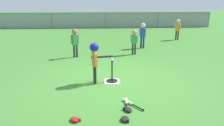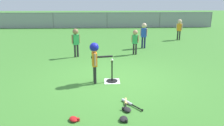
{
  "view_description": "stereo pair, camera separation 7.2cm",
  "coord_description": "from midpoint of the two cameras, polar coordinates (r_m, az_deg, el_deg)",
  "views": [
    {
      "loc": [
        -0.48,
        -6.15,
        2.38
      ],
      "look_at": [
        -0.13,
        -0.12,
        0.55
      ],
      "focal_mm": 36.0,
      "sensor_mm": 36.0,
      "label": 1
    },
    {
      "loc": [
        -0.41,
        -6.15,
        2.38
      ],
      "look_at": [
        -0.13,
        -0.12,
        0.55
      ],
      "focal_mm": 36.0,
      "sensor_mm": 36.0,
      "label": 2
    }
  ],
  "objects": [
    {
      "name": "glove_near_bats",
      "position": [
        4.58,
        3.43,
        -14.02
      ],
      "size": [
        0.2,
        0.25,
        0.07
      ],
      "color": "black",
      "rests_on": "ground_plane"
    },
    {
      "name": "batting_tee",
      "position": [
        6.46,
        0.32,
        -3.9
      ],
      "size": [
        0.32,
        0.32,
        0.6
      ],
      "color": "black",
      "rests_on": "ground_plane"
    },
    {
      "name": "ground_plane",
      "position": [
        6.61,
        1.43,
        -4.24
      ],
      "size": [
        60.0,
        60.0,
        0.0
      ],
      "primitive_type": "plane",
      "color": "#3D7A2D"
    },
    {
      "name": "glove_by_plate",
      "position": [
        4.62,
        -9.23,
        -13.88
      ],
      "size": [
        0.25,
        0.27,
        0.07
      ],
      "color": "#B21919",
      "rests_on": "ground_plane"
    },
    {
      "name": "baseball_on_tee",
      "position": [
        6.28,
        0.33,
        0.78
      ],
      "size": [
        0.07,
        0.07,
        0.07
      ],
      "primitive_type": "sphere",
      "color": "white",
      "rests_on": "batting_tee"
    },
    {
      "name": "batter_child",
      "position": [
        6.15,
        -4.1,
        2.14
      ],
      "size": [
        0.63,
        0.33,
        1.15
      ],
      "color": "#262626",
      "rests_on": "ground_plane"
    },
    {
      "name": "fielder_near_right",
      "position": [
        9.31,
        6.12,
        6.14
      ],
      "size": [
        0.29,
        0.2,
        1.03
      ],
      "color": "#262626",
      "rests_on": "ground_plane"
    },
    {
      "name": "home_plate",
      "position": [
        6.49,
        0.32,
        -4.62
      ],
      "size": [
        0.44,
        0.44,
        0.01
      ],
      "primitive_type": "cube",
      "color": "white",
      "rests_on": "ground_plane"
    },
    {
      "name": "fielder_near_left",
      "position": [
        8.95,
        -8.95,
        6.06
      ],
      "size": [
        0.31,
        0.23,
        1.14
      ],
      "color": "#262626",
      "rests_on": "ground_plane"
    },
    {
      "name": "outfield_fence",
      "position": [
        17.14,
        -1.14,
        10.98
      ],
      "size": [
        16.06,
        0.06,
        1.15
      ],
      "color": "slate",
      "rests_on": "ground_plane"
    },
    {
      "name": "fielder_deep_right",
      "position": [
        12.91,
        16.89,
        8.79
      ],
      "size": [
        0.29,
        0.23,
        1.12
      ],
      "color": "#262626",
      "rests_on": "ground_plane"
    },
    {
      "name": "spare_bat_wood",
      "position": [
        5.21,
        3.9,
        -9.98
      ],
      "size": [
        0.11,
        0.57,
        0.06
      ],
      "color": "#DBB266",
      "rests_on": "ground_plane"
    },
    {
      "name": "glove_tossed_aside",
      "position": [
        4.91,
        4.26,
        -11.7
      ],
      "size": [
        0.21,
        0.25,
        0.07
      ],
      "color": "black",
      "rests_on": "ground_plane"
    },
    {
      "name": "spare_bat_silver",
      "position": [
        5.19,
        4.76,
        -10.11
      ],
      "size": [
        0.43,
        0.57,
        0.06
      ],
      "color": "silver",
      "rests_on": "ground_plane"
    },
    {
      "name": "fielder_deep_center",
      "position": [
        10.5,
        8.3,
        7.76
      ],
      "size": [
        0.32,
        0.23,
        1.16
      ],
      "color": "#191E4C",
      "rests_on": "ground_plane"
    }
  ]
}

